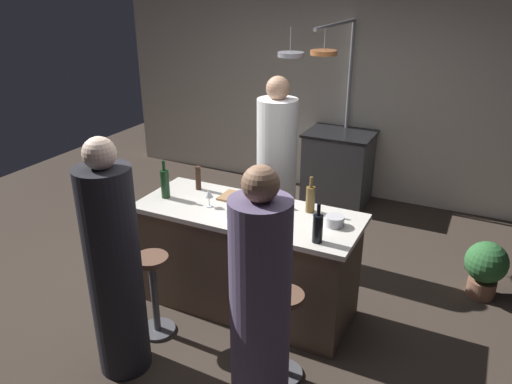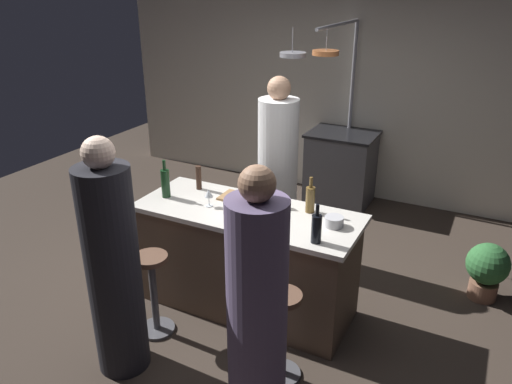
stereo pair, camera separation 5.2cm
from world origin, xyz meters
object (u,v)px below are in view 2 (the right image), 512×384
mixing_bowl_ceramic (237,213)px  guest_left (113,269)px  bar_stool_right (282,332)px  bar_stool_left (154,290)px  wine_bottle_red (165,183)px  wine_bottle_amber (310,199)px  cutting_board (240,198)px  chef (278,177)px  wine_bottle_dark (316,228)px  guest_right (257,312)px  mixing_bowl_steel (334,221)px  pepper_mill (199,178)px  wine_glass_by_chef (281,195)px  wine_glass_near_right_guest (209,194)px  stove_range (341,168)px  potted_plant (487,268)px

mixing_bowl_ceramic → guest_left: bearing=-117.8°
bar_stool_right → mixing_bowl_ceramic: mixing_bowl_ceramic is taller
bar_stool_left → wine_bottle_red: bearing=113.2°
wine_bottle_amber → cutting_board: bearing=-177.3°
chef → wine_bottle_dark: bearing=-54.7°
guest_right → mixing_bowl_steel: size_ratio=11.95×
wine_bottle_red → wine_bottle_amber: wine_bottle_red is taller
mixing_bowl_steel → mixing_bowl_ceramic: (-0.71, -0.19, -0.00)m
pepper_mill → wine_glass_by_chef: pepper_mill is taller
bar_stool_right → bar_stool_left: bearing=180.0°
mixing_bowl_steel → wine_bottle_amber: bearing=149.1°
guest_left → wine_glass_near_right_guest: size_ratio=11.76×
stove_range → guest_right: 3.51m
bar_stool_left → bar_stool_right: bearing=0.0°
chef → potted_plant: 2.01m
wine_bottle_dark → wine_glass_near_right_guest: (-0.97, 0.17, -0.00)m
guest_right → bar_stool_right: bearing=89.5°
bar_stool_left → wine_bottle_red: wine_bottle_red is taller
cutting_board → mixing_bowl_ceramic: mixing_bowl_ceramic is taller
guest_left → wine_bottle_amber: size_ratio=5.91×
stove_range → guest_right: (0.58, -3.44, 0.34)m
pepper_mill → wine_bottle_dark: (1.24, -0.44, 0.00)m
chef → mixing_bowl_steel: (0.85, -0.87, 0.11)m
chef → wine_glass_near_right_guest: (-0.15, -0.98, 0.17)m
potted_plant → cutting_board: 2.21m
mixing_bowl_ceramic → mixing_bowl_steel: bearing=14.9°
mixing_bowl_steel → mixing_bowl_ceramic: size_ratio=0.78×
guest_right → wine_bottle_amber: (-0.14, 1.19, 0.22)m
cutting_board → pepper_mill: (-0.41, 0.03, 0.10)m
chef → pepper_mill: bearing=-120.2°
bar_stool_left → mixing_bowl_steel: mixing_bowl_steel is taller
chef → wine_bottle_dark: (0.82, -1.16, 0.18)m
cutting_board → wine_bottle_amber: wine_bottle_amber is taller
bar_stool_right → wine_glass_near_right_guest: wine_glass_near_right_guest is taller
stove_range → potted_plant: size_ratio=1.71×
guest_right → wine_glass_near_right_guest: (-0.90, 0.92, 0.22)m
potted_plant → wine_bottle_red: 2.83m
potted_plant → mixing_bowl_ceramic: (-1.79, -1.17, 0.64)m
mixing_bowl_steel → chef: bearing=134.5°
potted_plant → wine_glass_near_right_guest: size_ratio=3.56×
cutting_board → mixing_bowl_ceramic: (0.15, -0.31, 0.03)m
potted_plant → wine_bottle_red: bearing=-156.3°
wine_bottle_dark → mixing_bowl_steel: (0.03, 0.29, -0.07)m
wine_bottle_amber → bar_stool_right: bearing=-80.3°
guest_left → wine_bottle_amber: (0.92, 1.22, 0.21)m
bar_stool_left → pepper_mill: 1.03m
pepper_mill → wine_bottle_amber: bearing=0.0°
wine_glass_by_chef → bar_stool_right: bearing=-64.7°
wine_bottle_dark → wine_bottle_amber: bearing=116.1°
potted_plant → cutting_board: bearing=-156.1°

